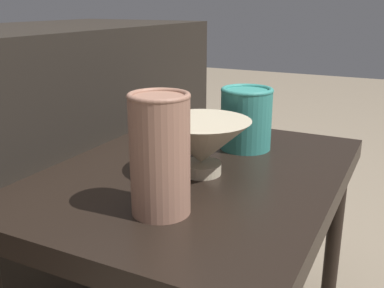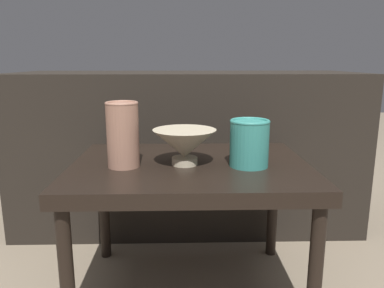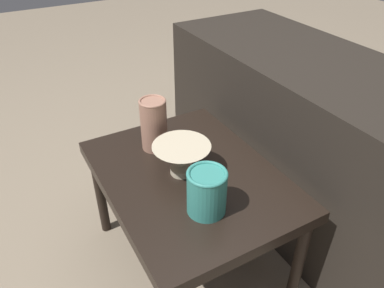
{
  "view_description": "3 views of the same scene",
  "coord_description": "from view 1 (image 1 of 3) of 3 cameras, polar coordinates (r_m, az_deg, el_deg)",
  "views": [
    {
      "loc": [
        -0.71,
        -0.35,
        0.71
      ],
      "look_at": [
        -0.05,
        -0.02,
        0.48
      ],
      "focal_mm": 42.0,
      "sensor_mm": 36.0,
      "label": 1
    },
    {
      "loc": [
        -0.02,
        -1.04,
        0.7
      ],
      "look_at": [
        0.01,
        0.01,
        0.47
      ],
      "focal_mm": 35.0,
      "sensor_mm": 36.0,
      "label": 2
    },
    {
      "loc": [
        0.8,
        -0.44,
        1.14
      ],
      "look_at": [
        -0.0,
        0.01,
        0.52
      ],
      "focal_mm": 35.0,
      "sensor_mm": 36.0,
      "label": 3
    }
  ],
  "objects": [
    {
      "name": "vase_textured_left",
      "position": [
        0.65,
        -4.08,
        -1.18
      ],
      "size": [
        0.09,
        0.09,
        0.18
      ],
      "color": "#996B56",
      "rests_on": "table"
    },
    {
      "name": "bowl",
      "position": [
        0.81,
        1.2,
        0.15
      ],
      "size": [
        0.18,
        0.18,
        0.1
      ],
      "color": "#C1B293",
      "rests_on": "table"
    },
    {
      "name": "table",
      "position": [
        0.86,
        0.58,
        -6.04
      ],
      "size": [
        0.68,
        0.51,
        0.41
      ],
      "color": "black",
      "rests_on": "ground_plane"
    },
    {
      "name": "vase_colorful_right",
      "position": [
        0.95,
        6.89,
        3.38
      ],
      "size": [
        0.11,
        0.11,
        0.13
      ],
      "color": "teal",
      "rests_on": "table"
    }
  ]
}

